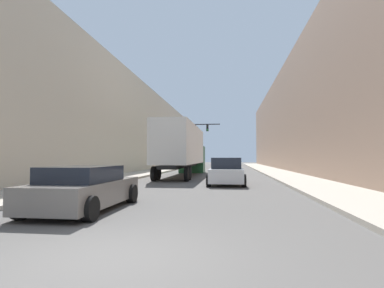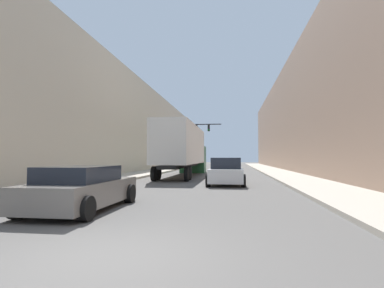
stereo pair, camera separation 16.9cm
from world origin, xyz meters
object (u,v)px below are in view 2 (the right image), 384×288
(traffic_signal_gantry, at_px, (192,137))
(suv_car, at_px, (226,172))
(semi_truck, at_px, (184,148))
(sedan_car, at_px, (82,188))

(traffic_signal_gantry, bearing_deg, suv_car, -77.30)
(suv_car, bearing_deg, semi_truck, 117.52)
(semi_truck, bearing_deg, suv_car, -62.48)
(sedan_car, distance_m, suv_car, 10.32)
(semi_truck, xyz_separation_m, sedan_car, (-0.39, -16.70, -1.73))
(semi_truck, height_order, traffic_signal_gantry, traffic_signal_gantry)
(semi_truck, xyz_separation_m, suv_car, (3.78, -7.26, -1.63))
(sedan_car, bearing_deg, semi_truck, 88.67)
(semi_truck, height_order, sedan_car, semi_truck)
(sedan_car, bearing_deg, traffic_signal_gantry, 91.84)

